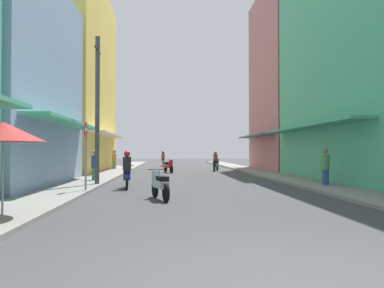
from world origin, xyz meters
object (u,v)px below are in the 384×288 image
object	(u,v)px
pedestrian_midway	(114,159)
street_sign_no_entry	(86,147)
motorbike_silver	(160,184)
vendor_umbrella	(3,132)
motorbike_red	(169,166)
pedestrian_crossing	(95,166)
motorbike_blue	(127,172)
utility_pole	(97,110)
pedestrian_far	(325,168)
motorbike_white	(163,160)
motorbike_green	(216,162)

from	to	relation	value
pedestrian_midway	street_sign_no_entry	size ratio (longest dim) A/B	0.63
pedestrian_midway	motorbike_silver	bearing A→B (deg)	-77.79
vendor_umbrella	pedestrian_midway	bearing A→B (deg)	91.58
motorbike_red	street_sign_no_entry	size ratio (longest dim) A/B	0.65
pedestrian_crossing	motorbike_blue	bearing A→B (deg)	-59.16
utility_pole	pedestrian_far	bearing A→B (deg)	-7.10
pedestrian_midway	motorbike_white	bearing A→B (deg)	61.69
pedestrian_midway	pedestrian_crossing	world-z (taller)	pedestrian_midway
motorbike_red	street_sign_no_entry	xyz separation A→B (m)	(-3.10, -12.96, 1.21)
motorbike_red	motorbike_blue	bearing A→B (deg)	-98.98
vendor_umbrella	pedestrian_far	bearing A→B (deg)	33.00
motorbike_white	motorbike_green	world-z (taller)	same
motorbike_silver	pedestrian_crossing	distance (m)	7.64
pedestrian_midway	street_sign_no_entry	bearing A→B (deg)	-85.50
pedestrian_midway	pedestrian_far	xyz separation A→B (m)	(11.08, -15.51, -0.09)
motorbike_red	vendor_umbrella	bearing A→B (deg)	-101.88
pedestrian_crossing	utility_pole	size ratio (longest dim) A/B	0.24
vendor_umbrella	street_sign_no_entry	bearing A→B (deg)	82.12
pedestrian_far	street_sign_no_entry	world-z (taller)	street_sign_no_entry
motorbike_red	motorbike_silver	size ratio (longest dim) A/B	0.99
motorbike_red	utility_pole	distance (m)	11.07
motorbike_green	motorbike_silver	bearing A→B (deg)	-103.46
motorbike_white	pedestrian_crossing	size ratio (longest dim) A/B	1.13
street_sign_no_entry	pedestrian_crossing	bearing A→B (deg)	97.10
motorbike_green	street_sign_no_entry	distance (m)	16.54
pedestrian_midway	vendor_umbrella	bearing A→B (deg)	-88.42
motorbike_blue	utility_pole	xyz separation A→B (m)	(-1.43, 1.05, 2.70)
pedestrian_crossing	utility_pole	distance (m)	3.45
motorbike_blue	motorbike_green	distance (m)	14.41
motorbike_silver	pedestrian_far	size ratio (longest dim) A/B	1.04
motorbike_blue	street_sign_no_entry	distance (m)	2.39
motorbike_red	street_sign_no_entry	world-z (taller)	street_sign_no_entry
motorbike_red	motorbike_green	xyz separation A→B (m)	(3.70, 2.09, 0.20)
motorbike_red	pedestrian_midway	world-z (taller)	pedestrian_midway
motorbike_green	pedestrian_far	distance (m)	13.82
pedestrian_midway	utility_pole	bearing A→B (deg)	-85.03
motorbike_blue	pedestrian_far	size ratio (longest dim) A/B	1.07
motorbike_blue	motorbike_green	bearing A→B (deg)	67.67
motorbike_green	pedestrian_midway	world-z (taller)	pedestrian_midway
pedestrian_crossing	pedestrian_far	bearing A→B (deg)	-18.32
vendor_umbrella	utility_pole	world-z (taller)	utility_pole
motorbike_white	pedestrian_midway	size ratio (longest dim) A/B	1.09
motorbike_red	pedestrian_midway	bearing A→B (deg)	137.34
motorbike_red	pedestrian_midway	xyz separation A→B (m)	(-4.44, 4.09, 0.44)
motorbike_red	vendor_umbrella	size ratio (longest dim) A/B	0.78
motorbike_white	pedestrian_midway	distance (m)	8.28
motorbike_white	utility_pole	world-z (taller)	utility_pole
motorbike_blue	pedestrian_crossing	distance (m)	3.80
motorbike_blue	utility_pole	size ratio (longest dim) A/B	0.27
motorbike_green	motorbike_silver	size ratio (longest dim) A/B	1.00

